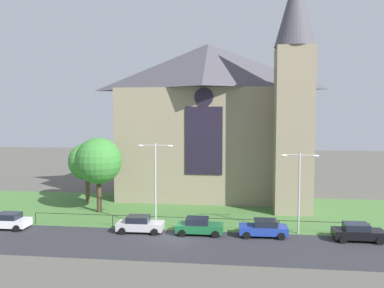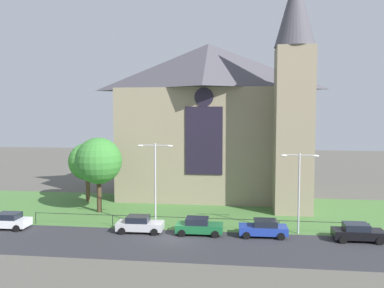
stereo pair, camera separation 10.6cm
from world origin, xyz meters
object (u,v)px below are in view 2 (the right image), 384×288
Objects in this scene: parked_car_silver at (140,224)px; parked_car_green at (199,226)px; tree_left_near at (99,161)px; tree_left_far at (87,162)px; parked_car_white at (7,221)px; church_building at (214,118)px; streetlamp_near at (155,174)px; streetlamp_far at (299,182)px; parked_car_blue at (264,228)px; parked_car_black at (358,232)px.

parked_car_silver is 1.01× the size of parked_car_green.
tree_left_near is 1.94× the size of parked_car_silver.
tree_left_far reaches higher than parked_car_silver.
tree_left_near is 1.95× the size of parked_car_white.
tree_left_far is at bearing -162.17° from church_building.
tree_left_near is at bearing -139.73° from church_building.
streetlamp_near is 1.92× the size of parked_car_green.
parked_car_silver is at bearing -179.34° from parked_car_white.
church_building is 3.55× the size of streetlamp_far.
tree_left_far is 1.72× the size of parked_car_white.
streetlamp_far is 1.72× the size of parked_car_blue.
parked_car_green is at bearing -1.33° from parked_car_silver.
tree_left_near is 10.84m from parked_car_white.
streetlamp_near is at bearing 174.78° from parked_car_black.
tree_left_near is 26.84m from parked_car_black.
church_building is 20.21m from parked_car_silver.
parked_car_blue is (5.61, -16.85, -9.53)m from church_building.
parked_car_green is at bearing -38.23° from tree_left_far.
tree_left_far is at bearing 141.26° from parked_car_green.
streetlamp_far is at bearing -159.19° from parked_car_blue.
parked_car_green is at bearing 178.99° from parked_car_black.
tree_left_near reaches higher than parked_car_silver.
parked_car_green is 0.99× the size of parked_car_blue.
parked_car_black is at bearing -18.01° from streetlamp_far.
tree_left_far is 0.88× the size of tree_left_near.
tree_left_near is 1.96× the size of parked_car_black.
parked_car_blue is (11.17, 0.08, 0.00)m from parked_car_silver.
parked_car_silver is 1.01× the size of parked_car_black.
parked_car_green is at bearing -171.24° from streetlamp_far.
tree_left_far is 6.24m from tree_left_near.
tree_left_far is 1.73× the size of parked_car_green.
streetlamp_near reaches higher than parked_car_silver.
tree_left_far is 1.71× the size of parked_car_silver.
church_building is 6.12× the size of parked_car_blue.
parked_car_white is 23.89m from parked_car_blue.
tree_left_near reaches higher than streetlamp_far.
church_building is 6.18× the size of parked_car_black.
streetlamp_near reaches higher than tree_left_far.
tree_left_near is 19.43m from parked_car_blue.
parked_car_white and parked_car_blue have the same top height.
parked_car_blue is at bearing 179.91° from parked_car_white.
parked_car_green is (4.28, -1.37, -4.41)m from streetlamp_near.
tree_left_near is 14.50m from parked_car_green.
parked_car_black is (7.90, -0.23, 0.00)m from parked_car_blue.
tree_left_far is at bearing 135.85° from streetlamp_near.
church_building is 3.15× the size of tree_left_near.
tree_left_near reaches higher than parked_car_black.
parked_car_green and parked_car_blue have the same top height.
tree_left_far is at bearing 123.21° from tree_left_near.
streetlamp_near is at bearing -173.80° from parked_car_white.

